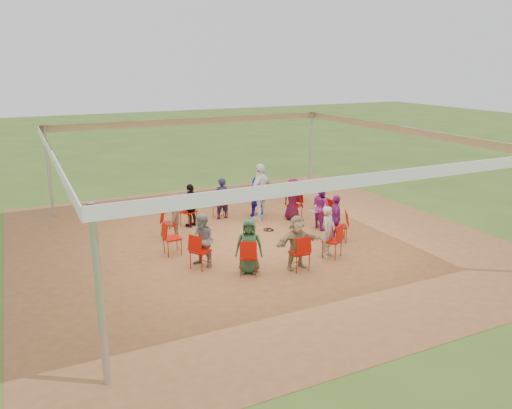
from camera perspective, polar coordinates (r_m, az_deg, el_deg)
name	(u,v)px	position (r m, az deg, el deg)	size (l,w,h in m)	color
ground	(254,240)	(14.43, -0.23, -4.08)	(80.00, 80.00, 0.00)	#3B591B
dirt_patch	(254,240)	(14.42, -0.23, -4.05)	(13.00, 13.00, 0.00)	brown
tent	(254,159)	(13.80, -0.24, 5.22)	(10.33, 10.33, 3.00)	#B2B2B7
chair_0	(324,214)	(15.48, 7.81, -1.06)	(0.42, 0.44, 0.90)	#AD0A00
chair_1	(295,205)	(16.28, 4.42, -0.11)	(0.42, 0.44, 0.90)	#AD0A00
chair_2	(258,202)	(16.60, 0.19, 0.25)	(0.42, 0.44, 0.90)	#AD0A00
chair_3	(220,204)	(16.39, -4.11, 0.00)	(0.42, 0.44, 0.90)	#AD0A00
chair_4	(189,212)	(15.67, -7.72, -0.85)	(0.42, 0.44, 0.90)	#AD0A00
chair_5	(170,224)	(14.60, -9.82, -2.20)	(0.42, 0.44, 0.90)	#AD0A00
chair_6	(172,238)	(13.41, -9.55, -3.84)	(0.42, 0.44, 0.90)	#AD0A00
chair_7	(200,251)	(12.43, -6.37, -5.33)	(0.42, 0.44, 0.90)	#AD0A00
chair_8	(249,257)	(12.00, -0.83, -6.03)	(0.42, 0.44, 0.90)	#AD0A00
chair_9	(299,253)	(12.29, 4.96, -5.54)	(0.42, 0.44, 0.90)	#AD0A00
chair_10	(332,241)	(13.19, 8.70, -4.14)	(0.42, 0.44, 0.90)	#AD0A00
chair_11	(339,226)	(14.37, 9.51, -2.49)	(0.42, 0.44, 0.90)	#AD0A00
person_seated_0	(321,207)	(15.35, 7.47, -0.28)	(0.66, 0.38, 1.36)	#7F1B67
person_seated_1	(293,199)	(16.12, 4.24, 0.60)	(0.66, 0.37, 1.36)	#3C081C
person_seated_2	(258,196)	(16.42, 0.18, 0.93)	(1.26, 0.47, 1.36)	#0F139E
person_seated_3	(222,198)	(16.22, -3.96, 0.70)	(0.50, 0.33, 1.36)	#1C1638
person_seated_4	(191,205)	(15.53, -7.42, -0.09)	(0.80, 0.41, 1.36)	black
person_seated_5	(174,216)	(14.50, -9.40, -1.33)	(0.88, 0.43, 1.36)	#513724
person_seated_6	(203,241)	(12.43, -6.05, -4.15)	(0.66, 0.38, 1.36)	slate
person_seated_7	(249,246)	(12.02, -0.80, -4.77)	(0.66, 0.37, 1.36)	#25482C
person_seated_8	(297,242)	(12.30, 4.69, -4.34)	(1.26, 0.47, 1.36)	#97835B
person_seated_9	(328,232)	(13.15, 8.26, -3.09)	(0.50, 0.33, 1.36)	#A7A295
person_seated_10	(336,218)	(14.28, 9.08, -1.59)	(0.80, 0.41, 1.36)	#7F1B67
standing_person	(261,192)	(15.99, 0.56, 1.43)	(1.09, 0.56, 1.85)	silver
cable_coil	(269,230)	(15.23, 1.48, -2.91)	(0.33, 0.33, 0.03)	black
laptop	(317,209)	(15.27, 6.95, -0.54)	(0.24, 0.30, 0.20)	#B7B7BC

